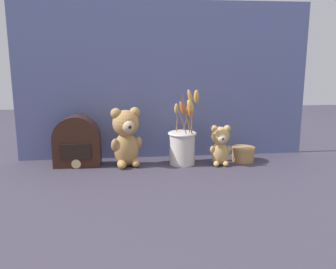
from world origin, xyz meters
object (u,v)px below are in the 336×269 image
(teddy_bear_large, at_px, (126,136))
(decorative_tin_tall, at_px, (243,154))
(flower_vase, at_px, (183,143))
(teddy_bear_medium, at_px, (220,144))
(vintage_radio, at_px, (77,144))

(teddy_bear_large, distance_m, decorative_tin_tall, 0.55)
(flower_vase, height_order, decorative_tin_tall, flower_vase)
(teddy_bear_large, relative_size, flower_vase, 0.76)
(decorative_tin_tall, bearing_deg, teddy_bear_medium, -157.64)
(teddy_bear_large, distance_m, flower_vase, 0.26)
(teddy_bear_large, xyz_separation_m, teddy_bear_medium, (0.42, -0.03, -0.04))
(teddy_bear_large, height_order, flower_vase, flower_vase)
(teddy_bear_medium, height_order, flower_vase, flower_vase)
(flower_vase, xyz_separation_m, decorative_tin_tall, (0.29, 0.01, -0.06))
(teddy_bear_medium, bearing_deg, teddy_bear_large, 175.58)
(teddy_bear_large, xyz_separation_m, flower_vase, (0.25, 0.00, -0.04))
(teddy_bear_large, distance_m, vintage_radio, 0.22)
(vintage_radio, bearing_deg, decorative_tin_tall, -1.00)
(teddy_bear_large, xyz_separation_m, vintage_radio, (-0.22, 0.03, -0.04))
(teddy_bear_medium, relative_size, decorative_tin_tall, 1.69)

